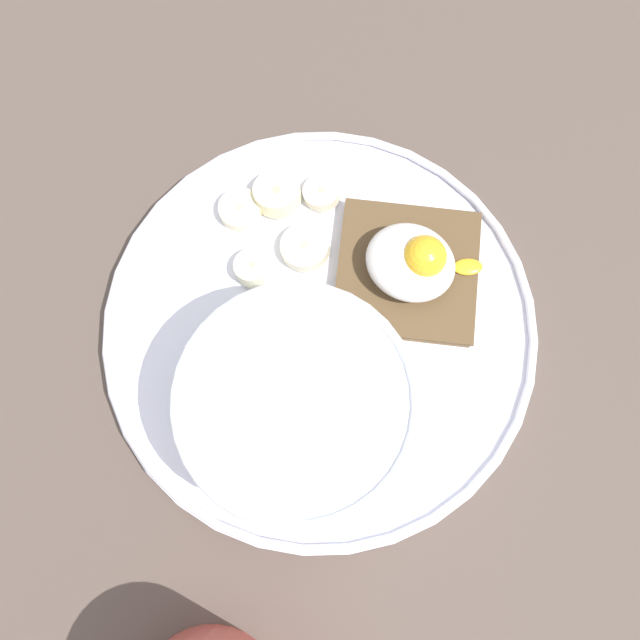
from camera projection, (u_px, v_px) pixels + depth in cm
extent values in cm
cube|color=brown|center=(320.00, 335.00, 50.98)|extent=(120.00, 120.00, 2.00)
cylinder|color=white|center=(320.00, 329.00, 49.53)|extent=(30.00, 30.00, 1.00)
torus|color=white|center=(320.00, 326.00, 48.76)|extent=(29.80, 29.80, 0.60)
cylinder|color=white|center=(297.00, 409.00, 44.12)|extent=(14.23, 14.23, 6.90)
torus|color=white|center=(295.00, 400.00, 40.80)|extent=(14.43, 14.43, 0.60)
cylinder|color=white|center=(297.00, 410.00, 44.57)|extent=(12.83, 12.83, 5.58)
ellipsoid|color=white|center=(296.00, 404.00, 42.07)|extent=(12.19, 12.19, 1.20)
ellipsoid|color=beige|center=(230.00, 432.00, 41.24)|extent=(2.15, 2.03, 0.78)
ellipsoid|color=beige|center=(295.00, 440.00, 41.24)|extent=(1.07, 1.43, 0.56)
ellipsoid|color=#A57E65|center=(271.00, 419.00, 41.54)|extent=(1.33, 1.63, 0.60)
ellipsoid|color=tan|center=(271.00, 422.00, 41.51)|extent=(1.13, 1.49, 0.57)
cube|color=brown|center=(408.00, 270.00, 49.01)|extent=(12.36, 12.36, 0.30)
cube|color=brown|center=(407.00, 272.00, 49.48)|extent=(12.12, 12.12, 1.17)
ellipsoid|color=white|center=(410.00, 262.00, 47.50)|extent=(6.12, 5.41, 2.91)
sphere|color=yellow|center=(424.00, 258.00, 46.65)|extent=(3.00, 3.00, 3.00)
ellipsoid|color=yellow|center=(468.00, 267.00, 48.75)|extent=(2.39, 2.04, 0.36)
cylinder|color=#F0E9BA|center=(253.00, 268.00, 49.41)|extent=(3.64, 3.55, 1.67)
cylinder|color=#BBB691|center=(253.00, 265.00, 48.82)|extent=(0.64, 0.63, 0.20)
cylinder|color=beige|center=(305.00, 248.00, 49.95)|extent=(4.06, 3.99, 1.38)
cylinder|color=#B9B294|center=(305.00, 245.00, 49.46)|extent=(0.72, 0.72, 0.19)
cylinder|color=#F3EBB2|center=(277.00, 194.00, 50.79)|extent=(4.88, 4.86, 1.88)
cylinder|color=#BDB88A|center=(277.00, 190.00, 50.14)|extent=(0.86, 0.86, 0.22)
cylinder|color=beige|center=(322.00, 193.00, 51.10)|extent=(3.16, 3.06, 1.32)
cylinder|color=#BBAD93|center=(322.00, 190.00, 50.68)|extent=(0.56, 0.55, 0.20)
cylinder|color=beige|center=(240.00, 210.00, 50.81)|extent=(4.29, 4.29, 1.00)
cylinder|color=#BBAF8C|center=(239.00, 207.00, 50.33)|extent=(0.77, 0.77, 0.12)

